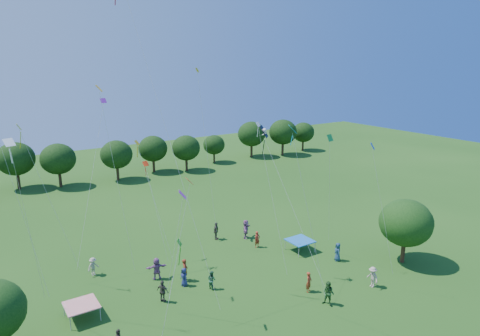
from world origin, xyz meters
name	(u,v)px	position (x,y,z in m)	size (l,w,h in m)	color
near_tree_east	(406,223)	(17.09, 13.37, 3.76)	(4.63, 4.63, 5.85)	#422B19
treeline	(72,157)	(-1.73, 55.43, 4.09)	(88.01, 8.77, 6.77)	#422B19
tent_red_stripe	(81,305)	(-9.18, 20.27, 1.04)	(2.20, 2.20, 1.10)	red
tent_blue	(300,241)	(10.90, 20.20, 1.04)	(2.20, 2.20, 1.10)	blue
crowd_person_0	(184,277)	(-1.19, 20.39, 0.76)	(0.75, 0.41, 1.53)	navy
crowd_person_1	(309,282)	(6.57, 14.19, 0.83)	(0.62, 0.40, 1.67)	#98331B
crowd_person_2	(212,280)	(0.44, 18.77, 0.77)	(0.75, 0.41, 1.53)	#255738
crowd_person_3	(372,277)	(11.32, 11.94, 0.86)	(1.12, 0.50, 1.72)	tan
crowd_person_4	(216,231)	(5.58, 26.89, 0.91)	(1.06, 0.48, 1.81)	#3F3932
crowd_person_7	(257,239)	(7.97, 23.09, 0.81)	(0.61, 0.39, 1.62)	maroon
crowd_person_8	(328,294)	(6.49, 11.99, 0.94)	(0.92, 0.50, 1.87)	#285424
crowd_person_11	(246,229)	(8.30, 25.53, 0.97)	(1.81, 0.65, 1.94)	#8C5282
crowd_person_12	(338,252)	(12.39, 16.77, 0.85)	(0.84, 0.45, 1.70)	navy
crowd_person_13	(185,270)	(-0.74, 21.08, 0.96)	(0.72, 0.46, 1.92)	maroon
crowd_person_15	(93,266)	(-6.82, 26.18, 0.79)	(1.03, 0.46, 1.58)	#A39683
crowd_person_16	(163,291)	(-3.57, 19.12, 0.87)	(1.02, 0.46, 1.74)	#403B33
crowd_person_17	(157,268)	(-2.58, 22.65, 0.93)	(1.74, 0.62, 1.87)	#90548F
pirate_kite	(266,135)	(5.19, 18.24, 12.00)	(1.90, 6.64, 11.42)	black
red_high_kite	(136,31)	(-3.90, 20.74, 19.56)	(3.31, 8.71, 23.68)	red
small_kite_0	(149,180)	(-1.96, 24.88, 7.90)	(0.86, 2.66, 8.16)	#F3350E
small_kite_1	(107,127)	(-5.79, 22.61, 12.98)	(2.03, 0.73, 14.70)	#FFAB0D
small_kite_2	(30,155)	(-10.47, 26.73, 10.75)	(3.12, 1.87, 11.82)	#C5C011
small_kite_3	(177,258)	(-4.65, 13.86, 6.06)	(1.77, 0.56, 5.90)	green
small_kite_5	(181,207)	(-3.27, 16.07, 8.39)	(1.05, 2.26, 8.24)	purple
small_kite_6	(17,180)	(-12.21, 18.79, 10.99)	(1.59, 4.63, 12.24)	white
small_kite_7	(299,163)	(2.30, 11.02, 11.62)	(4.01, 0.75, 12.69)	#0C9CBC
small_kite_8	(184,216)	(-4.59, 12.89, 9.07)	(1.88, 1.32, 10.00)	#F7100E
small_kite_9	(203,121)	(3.58, 25.40, 12.37)	(1.76, 0.59, 15.72)	yellow
small_kite_10	(144,166)	(-2.24, 25.22, 9.09)	(1.66, 3.42, 9.91)	gold
small_kite_11	(330,157)	(10.66, 16.67, 9.87)	(3.06, 2.38, 10.55)	#167B30
small_kite_12	(376,172)	(10.43, 11.69, 9.77)	(2.62, 1.35, 10.60)	blue
small_kite_13	(97,140)	(-5.09, 28.14, 11.15)	(4.48, 3.93, 13.21)	#6E1999
small_kite_14	(265,161)	(4.88, 17.91, 10.08)	(0.86, 3.49, 11.72)	white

